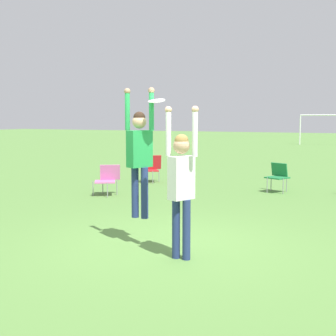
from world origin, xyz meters
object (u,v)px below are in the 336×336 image
(person_defending, at_px, (181,178))
(camping_chair_2, at_px, (278,175))
(person_jumping, at_px, (140,150))
(camping_chair_1, at_px, (107,178))
(frisbee, at_px, (157,101))
(camping_chair_0, at_px, (152,167))

(person_defending, bearing_deg, camping_chair_2, -155.40)
(person_jumping, height_order, camping_chair_1, person_jumping)
(person_defending, distance_m, camping_chair_2, 7.03)
(frisbee, xyz_separation_m, camping_chair_2, (0.37, 6.67, -1.88))
(person_defending, height_order, camping_chair_1, person_defending)
(person_jumping, distance_m, camping_chair_2, 6.72)
(camping_chair_1, bearing_deg, camping_chair_2, 179.07)
(person_defending, bearing_deg, frisbee, -95.84)
(camping_chair_0, distance_m, camping_chair_1, 2.83)
(person_defending, height_order, camping_chair_2, person_defending)
(person_jumping, distance_m, camping_chair_1, 5.32)
(person_defending, relative_size, camping_chair_2, 2.78)
(person_jumping, height_order, person_defending, person_jumping)
(person_jumping, relative_size, person_defending, 0.94)
(person_defending, bearing_deg, person_jumping, -90.00)
(person_jumping, xyz_separation_m, person_defending, (0.94, -0.40, -0.37))
(person_jumping, relative_size, camping_chair_2, 2.60)
(camping_chair_0, distance_m, camping_chair_2, 4.21)
(person_jumping, bearing_deg, frisbee, -79.61)
(camping_chair_2, bearing_deg, camping_chair_1, 55.98)
(person_jumping, bearing_deg, camping_chair_2, 16.59)
(person_jumping, bearing_deg, person_defending, -90.00)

